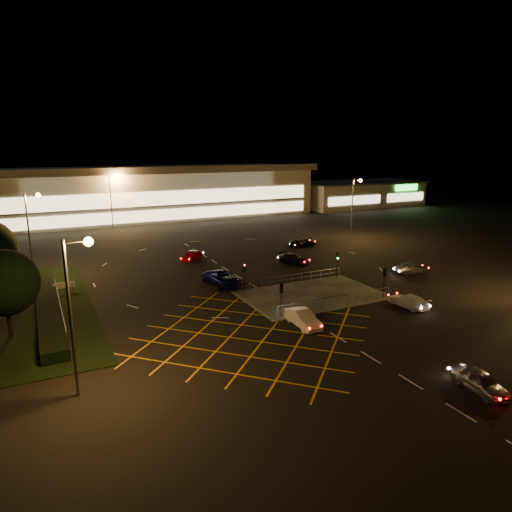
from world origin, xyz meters
name	(u,v)px	position (x,y,z in m)	size (l,w,h in m)	color
ground	(286,293)	(0.00, 0.00, 0.00)	(180.00, 180.00, 0.00)	black
pedestrian_island	(312,295)	(2.00, -2.00, 0.06)	(14.00, 9.00, 0.12)	#4C4944
hedge	(48,304)	(-23.00, 6.00, 0.50)	(2.00, 26.00, 1.00)	black
supermarket	(147,192)	(0.00, 61.95, 5.31)	(72.00, 26.50, 10.50)	beige
retail_unit_a	(337,195)	(46.00, 53.97, 3.21)	(18.80, 14.80, 6.35)	beige
retail_unit_b	(387,192)	(62.00, 53.96, 3.22)	(14.80, 14.80, 6.35)	beige
streetlight_sw	(76,295)	(-21.56, -12.00, 6.56)	(1.78, 0.56, 10.03)	slate
streetlight_nw	(32,223)	(-23.56, 18.00, 6.56)	(1.78, 0.56, 10.03)	slate
streetlight_ne	(355,200)	(24.44, 20.00, 6.56)	(1.78, 0.56, 10.03)	slate
streetlight_far_left	(113,194)	(-9.56, 48.00, 6.56)	(1.78, 0.56, 10.03)	slate
streetlight_far_right	(293,185)	(30.44, 50.00, 6.56)	(1.78, 0.56, 10.03)	slate
signal_sw	(281,293)	(-4.00, -5.99, 2.37)	(0.28, 0.30, 3.15)	black
signal_se	(384,276)	(8.00, -5.99, 2.37)	(0.28, 0.30, 3.15)	black
signal_nw	(244,272)	(-4.00, 1.99, 2.37)	(0.28, 0.30, 3.15)	black
signal_ne	(337,259)	(8.00, 1.99, 2.37)	(0.28, 0.30, 3.15)	black
tree_e	(4,283)	(-26.00, 0.00, 4.64)	(5.40, 5.40, 7.35)	black
car_near_silver	(480,381)	(1.10, -22.79, 0.67)	(1.58, 3.93, 1.34)	silver
car_queue_white	(303,318)	(-3.29, -8.62, 0.71)	(1.50, 4.30, 1.42)	white
car_left_blue	(222,278)	(-5.07, 5.60, 0.79)	(2.61, 5.65, 1.57)	#0E1354
car_far_dkgrey	(294,259)	(7.16, 10.40, 0.64)	(1.80, 4.43, 1.29)	black
car_right_silver	(411,268)	(17.57, -0.17, 0.73)	(1.72, 4.28, 1.46)	#979B9E
car_circ_red	(192,256)	(-4.38, 18.04, 0.63)	(1.33, 3.81, 1.26)	maroon
car_east_grey	(303,243)	(13.74, 18.72, 0.62)	(2.05, 4.45, 1.24)	black
car_approach_white	(409,301)	(8.53, -9.00, 0.63)	(1.75, 4.31, 1.25)	white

